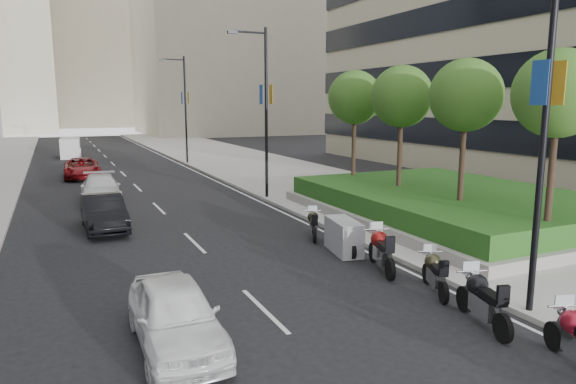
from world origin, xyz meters
TOP-DOWN VIEW (x-y plane):
  - ground at (0.00, 0.00)m, footprint 160.00×160.00m
  - sidewalk_right at (9.00, 30.00)m, footprint 10.00×100.00m
  - lane_edge at (3.70, 30.00)m, footprint 0.12×100.00m
  - lane_centre at (-1.50, 30.00)m, footprint 0.12×100.00m
  - building_cream_right at (22.00, 80.00)m, footprint 28.00×24.00m
  - building_cream_centre at (2.00, 120.00)m, footprint 30.00×24.00m
  - planter at (10.00, 10.00)m, footprint 10.00×14.00m
  - hedge at (10.00, 10.00)m, footprint 9.40×13.40m
  - tree_0 at (8.50, 4.00)m, footprint 2.80×2.80m
  - tree_1 at (8.50, 8.00)m, footprint 2.80×2.80m
  - tree_2 at (8.50, 12.00)m, footprint 2.80×2.80m
  - tree_3 at (8.50, 16.00)m, footprint 2.80×2.80m
  - lamp_post_0 at (4.14, 1.00)m, footprint 2.34×0.45m
  - lamp_post_1 at (4.14, 18.00)m, footprint 2.34×0.45m
  - lamp_post_2 at (4.14, 36.00)m, footprint 2.34×0.45m
  - motorcycle_2 at (2.80, 1.07)m, footprint 0.92×2.29m
  - motorcycle_3 at (3.23, 3.21)m, footprint 1.00×1.97m
  - motorcycle_4 at (2.98, 5.40)m, footprint 1.00×2.34m
  - motorcycle_5 at (2.89, 7.51)m, footprint 1.11×2.04m
  - motorcycle_6 at (2.88, 9.78)m, footprint 0.96×1.87m
  - car_a at (-3.94, 2.98)m, footprint 1.76×4.21m
  - car_b at (-4.36, 14.51)m, footprint 1.63×4.41m
  - car_c at (-3.93, 21.02)m, footprint 2.24×4.94m
  - car_d at (-4.36, 30.91)m, footprint 2.45×5.10m
  - delivery_van at (-4.58, 46.07)m, footprint 1.96×4.56m

SIDE VIEW (x-z plane):
  - ground at x=0.00m, z-range 0.00..0.00m
  - lane_edge at x=3.70m, z-range 0.00..0.01m
  - lane_centre at x=-1.50m, z-range 0.00..0.01m
  - sidewalk_right at x=9.00m, z-range 0.00..0.15m
  - planter at x=10.00m, z-range 0.15..0.55m
  - motorcycle_6 at x=2.88m, z-range 0.03..1.03m
  - motorcycle_3 at x=3.23m, z-range 0.04..1.08m
  - motorcycle_5 at x=2.89m, z-range 0.00..1.17m
  - motorcycle_2 at x=2.80m, z-range 0.04..1.21m
  - motorcycle_4 at x=2.98m, z-range 0.04..1.24m
  - car_d at x=-4.36m, z-range 0.00..1.40m
  - car_c at x=-3.93m, z-range 0.00..1.40m
  - car_a at x=-3.94m, z-range 0.00..1.42m
  - car_b at x=-4.36m, z-range 0.00..1.44m
  - delivery_van at x=-4.58m, z-range -0.06..1.81m
  - hedge at x=10.00m, z-range 0.55..1.35m
  - lamp_post_0 at x=4.14m, z-range 0.57..9.57m
  - lamp_post_1 at x=4.14m, z-range 0.57..9.57m
  - lamp_post_2 at x=4.14m, z-range 0.57..9.57m
  - tree_0 at x=8.50m, z-range 2.27..8.57m
  - tree_1 at x=8.50m, z-range 2.27..8.57m
  - tree_2 at x=8.50m, z-range 2.27..8.57m
  - tree_3 at x=8.50m, z-range 2.27..8.57m
  - building_cream_right at x=22.00m, z-range 0.00..36.00m
  - building_cream_centre at x=2.00m, z-range 0.00..38.00m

